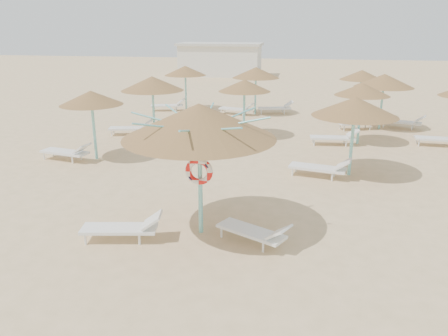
# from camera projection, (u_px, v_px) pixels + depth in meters

# --- Properties ---
(ground) EXTENTS (120.00, 120.00, 0.00)m
(ground) POSITION_uv_depth(u_px,v_px,m) (196.00, 225.00, 11.38)
(ground) COLOR #E0B889
(ground) RESTS_ON ground
(main_palapa) EXTENTS (3.63, 3.63, 3.26)m
(main_palapa) POSITION_uv_depth(u_px,v_px,m) (199.00, 121.00, 10.12)
(main_palapa) COLOR #7AD4D1
(main_palapa) RESTS_ON ground
(lounger_main_a) EXTENTS (2.01, 0.92, 0.70)m
(lounger_main_a) POSITION_uv_depth(u_px,v_px,m) (125.00, 227.00, 10.48)
(lounger_main_a) COLOR white
(lounger_main_a) RESTS_ON ground
(lounger_main_b) EXTENTS (1.88, 1.33, 0.67)m
(lounger_main_b) POSITION_uv_depth(u_px,v_px,m) (255.00, 232.00, 10.31)
(lounger_main_b) COLOR white
(lounger_main_b) RESTS_ON ground
(palapa_field) EXTENTS (19.44, 13.50, 2.73)m
(palapa_field) POSITION_uv_depth(u_px,v_px,m) (305.00, 87.00, 19.52)
(palapa_field) COLOR #7AD4D1
(palapa_field) RESTS_ON ground
(service_hut) EXTENTS (8.40, 4.40, 3.25)m
(service_hut) POSITION_uv_depth(u_px,v_px,m) (220.00, 59.00, 44.60)
(service_hut) COLOR silver
(service_hut) RESTS_ON ground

